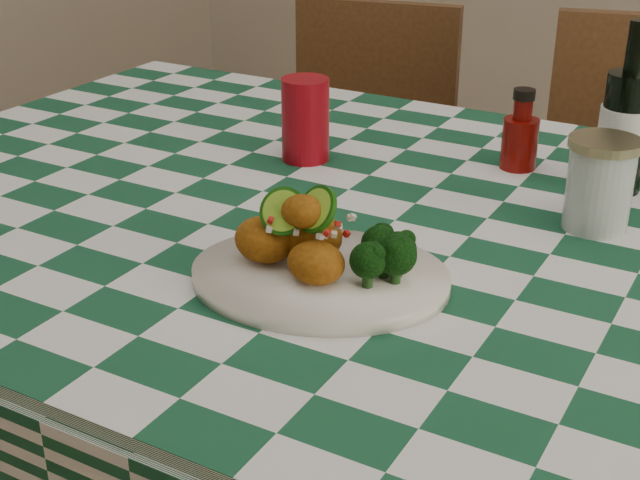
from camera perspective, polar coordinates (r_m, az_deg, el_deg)
The scene contains 10 objects.
dining_table at distance 1.37m, azimuth 4.22°, elevation -13.94°, with size 1.66×1.06×0.79m, color #164C2F, non-canonical shape.
plate at distance 0.99m, azimuth 0.00°, elevation -2.40°, with size 0.29×0.23×0.02m, color white, non-canonical shape.
fried_chicken_pile at distance 0.98m, azimuth -0.85°, elevation 0.53°, with size 0.13×0.10×0.09m, color #9C5B0F, non-canonical shape.
broccoli_side at distance 0.95m, azimuth 4.63°, elevation -1.20°, with size 0.08×0.08×0.06m, color black, non-canonical shape.
red_tumbler at distance 1.36m, azimuth -0.94°, elevation 7.71°, with size 0.07×0.07×0.13m, color maroon.
ketchup_bottle at distance 1.35m, azimuth 12.73°, elevation 6.93°, with size 0.05×0.05×0.12m, color #690805, non-canonical shape.
mason_jar at distance 1.17m, azimuth 17.46°, elevation 3.43°, with size 0.09×0.09×0.12m, color #B2BCBA, non-canonical shape.
beer_bottle at distance 1.29m, azimuth 19.07°, elevation 7.97°, with size 0.07×0.07×0.24m, color black, non-canonical shape.
wooden_chair_left at distance 2.12m, azimuth 2.01°, elevation 2.46°, with size 0.40×0.42×0.88m, color #472814, non-canonical shape.
wooden_chair_right at distance 1.86m, azimuth 19.74°, elevation -1.80°, with size 0.42×0.44×0.92m, color #472814, non-canonical shape.
Camera 1 is at (0.44, -0.97, 1.26)m, focal length 50.00 mm.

